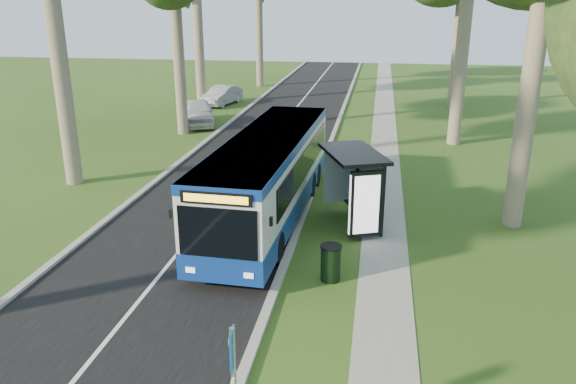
# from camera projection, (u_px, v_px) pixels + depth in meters

# --- Properties ---
(ground) EXTENTS (120.00, 120.00, 0.00)m
(ground) POSITION_uv_depth(u_px,v_px,m) (276.00, 288.00, 15.72)
(ground) COLOR #2E4B17
(ground) RESTS_ON ground
(road) EXTENTS (7.00, 100.00, 0.02)m
(road) POSITION_uv_depth(u_px,v_px,m) (240.00, 177.00, 25.58)
(road) COLOR black
(road) RESTS_ON ground
(kerb_east) EXTENTS (0.25, 100.00, 0.12)m
(kerb_east) POSITION_uv_depth(u_px,v_px,m) (316.00, 179.00, 25.03)
(kerb_east) COLOR #9E9B93
(kerb_east) RESTS_ON ground
(kerb_west) EXTENTS (0.25, 100.00, 0.12)m
(kerb_west) POSITION_uv_depth(u_px,v_px,m) (167.00, 172.00, 26.10)
(kerb_west) COLOR #9E9B93
(kerb_west) RESTS_ON ground
(centre_line) EXTENTS (0.12, 100.00, 0.00)m
(centre_line) POSITION_uv_depth(u_px,v_px,m) (240.00, 176.00, 25.58)
(centre_line) COLOR white
(centre_line) RESTS_ON road
(footpath) EXTENTS (1.50, 100.00, 0.02)m
(footpath) POSITION_uv_depth(u_px,v_px,m) (384.00, 184.00, 24.59)
(footpath) COLOR gray
(footpath) RESTS_ON ground
(bus) EXTENTS (2.94, 11.80, 3.10)m
(bus) POSITION_uv_depth(u_px,v_px,m) (269.00, 177.00, 20.24)
(bus) COLOR silver
(bus) RESTS_ON ground
(bus_stop_sign) EXTENTS (0.10, 0.38, 2.70)m
(bus_stop_sign) POSITION_uv_depth(u_px,v_px,m) (234.00, 382.00, 9.29)
(bus_stop_sign) COLOR gray
(bus_stop_sign) RESTS_ON ground
(bus_shelter) EXTENTS (2.73, 3.55, 2.70)m
(bus_shelter) POSITION_uv_depth(u_px,v_px,m) (356.00, 177.00, 19.17)
(bus_shelter) COLOR black
(bus_shelter) RESTS_ON ground
(litter_bin) EXTENTS (0.62, 0.62, 1.08)m
(litter_bin) POSITION_uv_depth(u_px,v_px,m) (331.00, 263.00, 16.02)
(litter_bin) COLOR black
(litter_bin) RESTS_ON ground
(car_white) EXTENTS (3.42, 5.13, 1.62)m
(car_white) POSITION_uv_depth(u_px,v_px,m) (198.00, 112.00, 35.99)
(car_white) COLOR silver
(car_white) RESTS_ON ground
(car_silver) EXTENTS (2.44, 4.57, 1.43)m
(car_silver) POSITION_uv_depth(u_px,v_px,m) (222.00, 95.00, 42.91)
(car_silver) COLOR #A1A4A9
(car_silver) RESTS_ON ground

